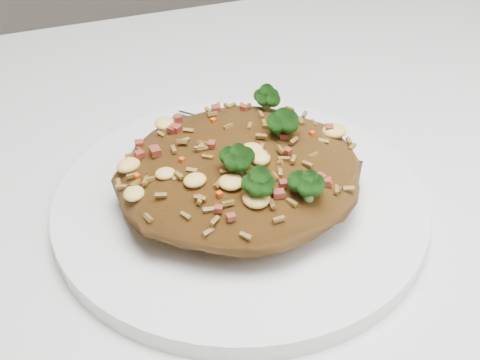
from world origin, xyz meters
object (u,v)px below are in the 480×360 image
at_px(dining_table, 311,320).
at_px(fried_rice, 241,164).
at_px(fork, 272,142).
at_px(plate, 240,204).

relative_size(dining_table, fried_rice, 6.98).
xyz_separation_m(fried_rice, fork, (0.05, 0.05, -0.03)).
relative_size(plate, fried_rice, 1.54).
relative_size(plate, fork, 2.11).
bearing_deg(fork, plate, -85.95).
xyz_separation_m(dining_table, plate, (-0.04, 0.04, 0.10)).
height_order(dining_table, plate, plate).
height_order(plate, fork, fork).
bearing_deg(dining_table, fried_rice, 136.30).
bearing_deg(dining_table, fork, 88.66).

